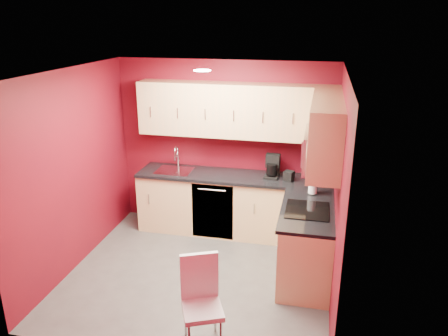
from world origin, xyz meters
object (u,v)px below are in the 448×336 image
at_px(paper_towel, 313,184).
at_px(sink, 174,168).
at_px(microwave, 322,150).
at_px(napkin_holder, 289,176).
at_px(coffee_maker, 272,166).
at_px(dining_chair, 202,305).

bearing_deg(paper_towel, sink, 167.10).
bearing_deg(microwave, napkin_holder, 113.34).
bearing_deg(coffee_maker, microwave, -52.89).
height_order(microwave, napkin_holder, microwave).
relative_size(microwave, paper_towel, 2.98).
bearing_deg(dining_chair, napkin_holder, 51.61).
xyz_separation_m(microwave, dining_chair, (-1.01, -1.40, -1.20)).
relative_size(napkin_holder, dining_chair, 0.15).
bearing_deg(microwave, dining_chair, -125.93).
bearing_deg(napkin_holder, dining_chair, -104.49).
xyz_separation_m(microwave, napkin_holder, (-0.41, 0.95, -0.68)).
bearing_deg(microwave, paper_towel, 97.61).
bearing_deg(coffee_maker, dining_chair, -94.05).
relative_size(coffee_maker, paper_towel, 1.28).
bearing_deg(dining_chair, paper_towel, 40.20).
bearing_deg(paper_towel, coffee_maker, 140.58).
height_order(microwave, paper_towel, microwave).
xyz_separation_m(napkin_holder, dining_chair, (-0.61, -2.35, -0.52)).
height_order(napkin_holder, dining_chair, napkin_holder).
distance_m(sink, dining_chair, 2.68).
height_order(coffee_maker, dining_chair, coffee_maker).
bearing_deg(coffee_maker, sink, -174.96).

